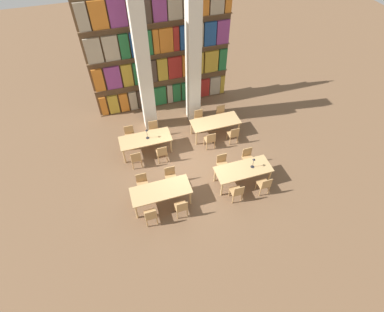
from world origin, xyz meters
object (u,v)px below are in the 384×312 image
at_px(chair_6, 264,185).
at_px(chair_14, 233,134).
at_px(reading_table_1, 243,170).
at_px(chair_11, 154,130).
at_px(chair_1, 142,183).
at_px(chair_5, 222,163).
at_px(chair_9, 130,135).
at_px(desk_lamp_0, 254,161).
at_px(reading_table_3, 215,123).
at_px(chair_0, 151,215).
at_px(desk_lamp_1, 147,132).
at_px(chair_3, 171,176).
at_px(chair_12, 210,139).
at_px(chair_8, 136,158).
at_px(pillar_left, 144,69).
at_px(reading_table_0, 161,191).
at_px(reading_table_2, 145,140).
at_px(chair_4, 237,192).
at_px(chair_10, 162,153).
at_px(pillar_center, 193,60).
at_px(chair_7, 248,157).
at_px(chair_2, 181,207).
at_px(chair_13, 199,118).
at_px(chair_15, 221,114).

xyz_separation_m(chair_6, chair_14, (-0.02, 2.89, 0.00)).
height_order(reading_table_1, chair_11, chair_11).
bearing_deg(chair_1, chair_5, -179.67).
bearing_deg(chair_9, desk_lamp_0, 139.72).
bearing_deg(reading_table_3, chair_14, -51.42).
distance_m(chair_0, chair_14, 5.20).
height_order(reading_table_1, desk_lamp_1, desk_lamp_1).
bearing_deg(chair_3, chair_12, -145.57).
height_order(desk_lamp_0, chair_8, desk_lamp_0).
relative_size(chair_0, desk_lamp_0, 1.90).
bearing_deg(chair_0, pillar_left, 78.06).
bearing_deg(chair_6, pillar_left, 122.24).
bearing_deg(desk_lamp_1, chair_11, 60.96).
relative_size(reading_table_0, chair_11, 2.41).
bearing_deg(reading_table_2, chair_4, -52.68).
distance_m(chair_9, desk_lamp_1, 1.16).
height_order(desk_lamp_0, chair_9, desk_lamp_0).
xyz_separation_m(chair_10, desk_lamp_1, (-0.41, 0.72, 0.61)).
bearing_deg(reading_table_1, chair_6, -52.53).
distance_m(pillar_center, chair_12, 3.36).
distance_m(chair_5, chair_7, 1.11).
bearing_deg(chair_6, chair_2, -179.67).
relative_size(reading_table_0, chair_10, 2.41).
relative_size(chair_7, desk_lamp_0, 1.90).
xyz_separation_m(chair_1, chair_8, (-0.00, 1.33, 0.00)).
relative_size(chair_10, chair_14, 1.00).
bearing_deg(reading_table_3, chair_1, -149.60).
height_order(pillar_left, reading_table_1, pillar_left).
distance_m(chair_5, chair_13, 2.89).
xyz_separation_m(chair_10, chair_11, (0.00, 1.45, 0.00)).
bearing_deg(pillar_center, reading_table_3, -70.05).
relative_size(desk_lamp_0, chair_15, 0.53).
xyz_separation_m(reading_table_0, chair_8, (-0.55, 2.06, -0.21)).
relative_size(chair_1, chair_3, 1.00).
height_order(pillar_left, chair_12, pillar_left).
height_order(pillar_left, chair_8, pillar_left).
height_order(chair_0, reading_table_1, chair_0).
bearing_deg(chair_6, desk_lamp_1, 136.43).
bearing_deg(chair_9, chair_3, 111.54).
relative_size(pillar_center, reading_table_1, 2.79).
relative_size(desk_lamp_0, chair_12, 0.53).
bearing_deg(chair_3, chair_11, -89.43).
height_order(chair_3, chair_8, same).
height_order(chair_2, chair_3, same).
xyz_separation_m(pillar_left, chair_8, (-1.09, -2.36, -2.51)).
height_order(pillar_center, reading_table_0, pillar_center).
bearing_deg(chair_11, chair_3, 90.57).
height_order(reading_table_1, chair_13, chair_13).
relative_size(chair_4, reading_table_3, 0.42).
bearing_deg(chair_5, chair_0, 24.59).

